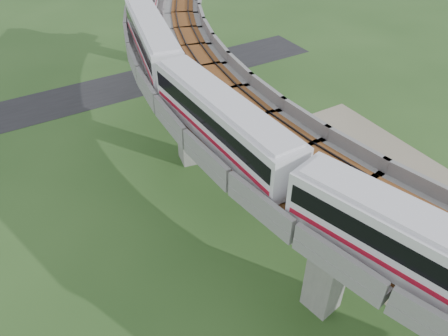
{
  "coord_description": "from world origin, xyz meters",
  "views": [
    {
      "loc": [
        -15.1,
        -23.35,
        27.93
      ],
      "look_at": [
        -1.72,
        -0.93,
        7.5
      ],
      "focal_mm": 35.0,
      "sensor_mm": 36.0,
      "label": 1
    }
  ],
  "objects_px": {
    "metro_train": "(209,72)",
    "car_white": "(365,212)",
    "car_dark": "(328,172)",
    "car_red": "(383,172)"
  },
  "relations": [
    {
      "from": "car_white",
      "to": "car_dark",
      "type": "xyz_separation_m",
      "value": [
        1.0,
        6.1,
        -0.0
      ]
    },
    {
      "from": "car_white",
      "to": "car_red",
      "type": "distance_m",
      "value": 6.51
    },
    {
      "from": "metro_train",
      "to": "car_white",
      "type": "xyz_separation_m",
      "value": [
        9.9,
        -10.67,
        -11.73
      ]
    },
    {
      "from": "car_white",
      "to": "car_dark",
      "type": "relative_size",
      "value": 0.85
    },
    {
      "from": "metro_train",
      "to": "car_white",
      "type": "bearing_deg",
      "value": -47.15
    },
    {
      "from": "metro_train",
      "to": "car_white",
      "type": "distance_m",
      "value": 18.69
    },
    {
      "from": "car_white",
      "to": "car_red",
      "type": "bearing_deg",
      "value": 22.46
    },
    {
      "from": "car_white",
      "to": "car_red",
      "type": "height_order",
      "value": "car_red"
    },
    {
      "from": "metro_train",
      "to": "car_dark",
      "type": "bearing_deg",
      "value": -22.76
    },
    {
      "from": "metro_train",
      "to": "car_red",
      "type": "relative_size",
      "value": 15.84
    }
  ]
}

